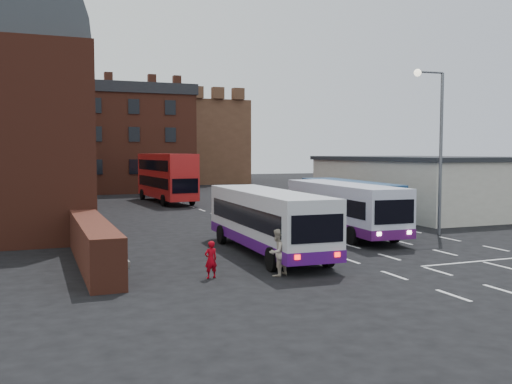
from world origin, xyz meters
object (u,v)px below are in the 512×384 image
object	(u,v)px
bus_white_outbound	(267,217)
pedestrian_red	(211,260)
bus_white_inbound	(343,205)
bus_red_double	(166,177)
street_lamp	(436,136)
pedestrian_beige	(277,252)
bus_blue	(348,199)

from	to	relation	value
bus_white_outbound	pedestrian_red	bearing A→B (deg)	-132.61
bus_white_outbound	bus_white_inbound	distance (m)	7.28
bus_white_inbound	pedestrian_red	distance (m)	12.69
bus_white_inbound	bus_red_double	world-z (taller)	bus_red_double
bus_white_inbound	bus_red_double	size ratio (longest dim) A/B	0.94
street_lamp	pedestrian_beige	xyz separation A→B (m)	(-12.34, -6.48, -4.58)
bus_white_inbound	bus_blue	bearing A→B (deg)	-121.23
bus_white_inbound	bus_blue	distance (m)	4.38
bus_blue	pedestrian_red	distance (m)	16.91
bus_white_outbound	pedestrian_beige	world-z (taller)	bus_white_outbound
bus_white_outbound	bus_white_inbound	world-z (taller)	bus_white_inbound
bus_white_inbound	street_lamp	size ratio (longest dim) A/B	1.16
bus_blue	street_lamp	xyz separation A→B (m)	(2.29, -5.42, 3.83)
bus_white_inbound	pedestrian_beige	bearing A→B (deg)	50.75
bus_blue	bus_white_inbound	bearing A→B (deg)	60.53
street_lamp	pedestrian_beige	world-z (taller)	street_lamp
bus_red_double	pedestrian_beige	world-z (taller)	bus_red_double
bus_white_outbound	street_lamp	world-z (taller)	street_lamp
bus_white_inbound	street_lamp	bearing A→B (deg)	162.40
bus_white_inbound	bus_blue	xyz separation A→B (m)	(2.48, 3.62, -0.05)
bus_red_double	pedestrian_beige	distance (m)	32.10
street_lamp	pedestrian_red	bearing A→B (deg)	-158.01
pedestrian_beige	bus_blue	bearing A→B (deg)	-158.11
bus_blue	bus_red_double	world-z (taller)	bus_red_double
bus_white_outbound	bus_white_inbound	xyz separation A→B (m)	(6.16, 3.88, 0.00)
bus_white_inbound	pedestrian_red	size ratio (longest dim) A/B	7.71
bus_white_outbound	bus_red_double	distance (m)	27.57
bus_blue	bus_white_outbound	bearing A→B (deg)	45.90
pedestrian_red	bus_white_outbound	bearing A→B (deg)	-145.80
bus_blue	pedestrian_red	size ratio (longest dim) A/B	7.52
bus_blue	pedestrian_beige	size ratio (longest dim) A/B	5.87
bus_white_outbound	bus_red_double	xyz separation A→B (m)	(1.55, 27.52, 0.68)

